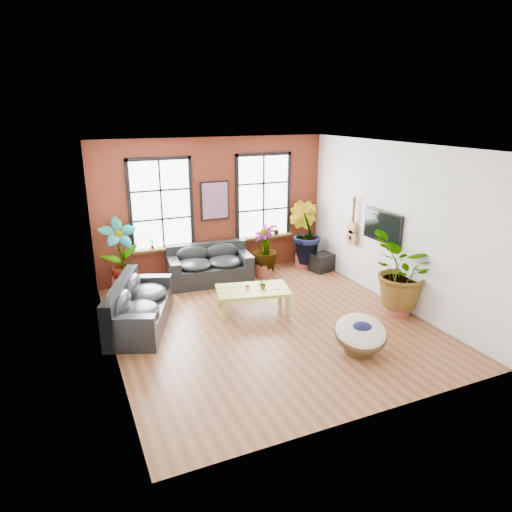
{
  "coord_description": "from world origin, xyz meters",
  "views": [
    {
      "loc": [
        -3.59,
        -7.6,
        4.14
      ],
      "look_at": [
        0.0,
        0.6,
        1.25
      ],
      "focal_mm": 32.0,
      "sensor_mm": 36.0,
      "label": 1
    }
  ],
  "objects_px": {
    "coffee_table": "(253,291)",
    "papasan_chair": "(361,334)",
    "sofa_left": "(137,307)",
    "sofa_back": "(209,265)"
  },
  "relations": [
    {
      "from": "sofa_left",
      "to": "papasan_chair",
      "type": "distance_m",
      "value": 4.34
    },
    {
      "from": "papasan_chair",
      "to": "sofa_left",
      "type": "bearing_deg",
      "value": 164.09
    },
    {
      "from": "sofa_back",
      "to": "coffee_table",
      "type": "relative_size",
      "value": 1.25
    },
    {
      "from": "sofa_back",
      "to": "sofa_left",
      "type": "xyz_separation_m",
      "value": [
        -2.07,
        -1.78,
        -0.01
      ]
    },
    {
      "from": "sofa_left",
      "to": "coffee_table",
      "type": "xyz_separation_m",
      "value": [
        2.39,
        -0.24,
        0.03
      ]
    },
    {
      "from": "sofa_back",
      "to": "coffee_table",
      "type": "bearing_deg",
      "value": -75.7
    },
    {
      "from": "coffee_table",
      "to": "papasan_chair",
      "type": "distance_m",
      "value": 2.62
    },
    {
      "from": "sofa_back",
      "to": "sofa_left",
      "type": "height_order",
      "value": "sofa_back"
    },
    {
      "from": "coffee_table",
      "to": "papasan_chair",
      "type": "xyz_separation_m",
      "value": [
        1.04,
        -2.41,
        -0.08
      ]
    },
    {
      "from": "sofa_left",
      "to": "coffee_table",
      "type": "distance_m",
      "value": 2.4
    }
  ]
}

